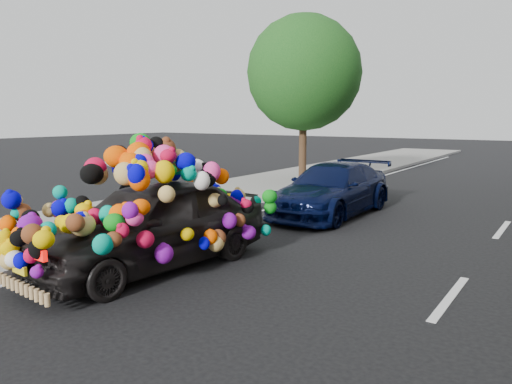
# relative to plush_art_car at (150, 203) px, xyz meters

# --- Properties ---
(ground) EXTENTS (100.00, 100.00, 0.00)m
(ground) POSITION_rel_plush_art_car_xyz_m (0.85, 1.24, -1.07)
(ground) COLOR black
(ground) RESTS_ON ground
(sidewalk) EXTENTS (4.00, 60.00, 0.12)m
(sidewalk) POSITION_rel_plush_art_car_xyz_m (-3.45, 1.24, -1.01)
(sidewalk) COLOR gray
(sidewalk) RESTS_ON ground
(kerb) EXTENTS (0.15, 60.00, 0.13)m
(kerb) POSITION_rel_plush_art_car_xyz_m (-1.50, 1.24, -1.01)
(kerb) COLOR gray
(kerb) RESTS_ON ground
(lane_markings) EXTENTS (6.00, 50.00, 0.01)m
(lane_markings) POSITION_rel_plush_art_car_xyz_m (4.45, 1.24, -1.07)
(lane_markings) COLOR silver
(lane_markings) RESTS_ON ground
(tree_near_sidewalk) EXTENTS (4.20, 4.20, 6.13)m
(tree_near_sidewalk) POSITION_rel_plush_art_car_xyz_m (-2.95, 10.74, 2.95)
(tree_near_sidewalk) COLOR #332114
(tree_near_sidewalk) RESTS_ON ground
(plush_art_car) EXTENTS (2.56, 4.67, 2.10)m
(plush_art_car) POSITION_rel_plush_art_car_xyz_m (0.00, 0.00, 0.00)
(plush_art_car) COLOR black
(plush_art_car) RESTS_ON ground
(navy_sedan) EXTENTS (1.85, 4.46, 1.29)m
(navy_sedan) POSITION_rel_plush_art_car_xyz_m (0.57, 5.74, -0.43)
(navy_sedan) COLOR black
(navy_sedan) RESTS_ON ground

